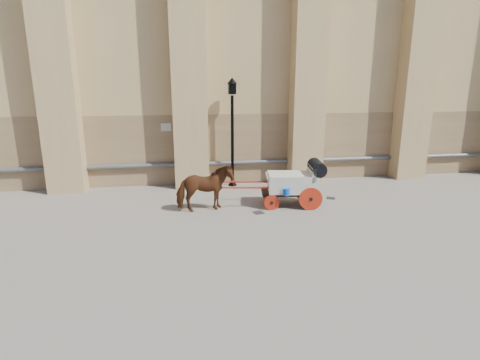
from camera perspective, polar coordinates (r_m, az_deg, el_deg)
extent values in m
plane|color=#6E675D|center=(12.85, -2.17, -4.87)|extent=(90.00, 90.00, 0.00)
cube|color=#9A7B54|center=(16.79, 2.79, 4.96)|extent=(44.00, 0.35, 3.00)
cylinder|color=#59595B|center=(16.64, 2.96, 2.77)|extent=(42.00, 0.18, 0.18)
cube|color=beige|center=(16.12, -11.21, 7.90)|extent=(0.42, 0.04, 0.32)
imported|color=#5E3317|center=(12.77, -5.40, -1.29)|extent=(2.00, 1.14, 1.60)
cube|color=black|center=(13.52, 7.52, -1.81)|extent=(2.10, 1.22, 0.11)
cube|color=beige|center=(13.44, 7.95, -0.34)|extent=(1.87, 1.39, 0.63)
cube|color=beige|center=(13.46, 10.84, 1.13)|extent=(0.32, 1.13, 0.49)
cube|color=beige|center=(13.31, 4.73, 0.59)|extent=(0.48, 1.03, 0.09)
cylinder|color=black|center=(13.46, 11.63, 1.87)|extent=(0.68, 1.19, 0.50)
cylinder|color=red|center=(13.13, 10.73, -2.85)|extent=(0.81, 0.19, 0.81)
cylinder|color=red|center=(14.18, 9.94, -1.53)|extent=(0.81, 0.19, 0.81)
cylinder|color=red|center=(12.99, 4.84, -3.45)|extent=(0.54, 0.14, 0.54)
cylinder|color=red|center=(14.05, 4.49, -2.07)|extent=(0.54, 0.14, 0.54)
cylinder|color=red|center=(12.96, 1.27, -1.17)|extent=(2.13, 0.42, 0.06)
cylinder|color=red|center=(13.74, 1.21, -0.28)|extent=(2.13, 0.42, 0.06)
cylinder|color=blue|center=(12.85, 7.10, -1.82)|extent=(0.23, 0.23, 0.23)
cylinder|color=black|center=(15.81, -1.17, 5.87)|extent=(0.13, 0.13, 3.80)
cone|color=black|center=(16.15, -1.14, -0.15)|extent=(0.38, 0.38, 0.38)
cube|color=black|center=(15.64, -1.21, 13.74)|extent=(0.30, 0.30, 0.44)
cone|color=black|center=(15.65, -1.22, 14.90)|extent=(0.42, 0.42, 0.25)
cube|color=black|center=(12.76, 2.84, -4.99)|extent=(0.40, 0.40, 0.01)
cube|color=black|center=(14.77, 13.66, -2.69)|extent=(0.42, 0.42, 0.01)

